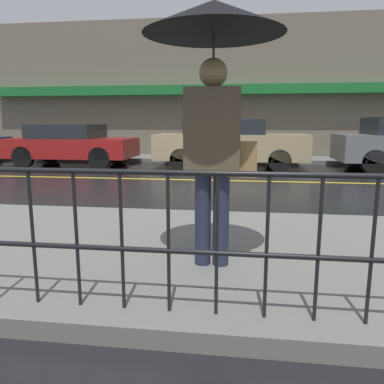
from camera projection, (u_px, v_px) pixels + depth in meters
ground_plane at (178, 180)px, 9.26m from camera, size 80.00×80.00×0.00m
sidewalk_near at (92, 248)px, 4.00m from camera, size 28.00×3.19×0.14m
sidewalk_far at (199, 159)px, 13.87m from camera, size 28.00×1.90×0.14m
lane_marking at (178, 179)px, 9.26m from camera, size 25.20×0.12×0.01m
building_storefront at (203, 90)px, 14.44m from camera, size 28.00×0.85×5.27m
railing_foreground at (10, 219)px, 2.56m from camera, size 12.00×0.04×0.96m
pedestrian at (214, 57)px, 3.04m from camera, size 1.16×1.16×2.21m
car_red at (71, 144)px, 12.18m from camera, size 4.00×1.88×1.33m
car_tan at (229, 143)px, 11.49m from camera, size 4.57×1.78×1.49m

